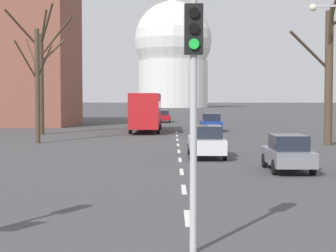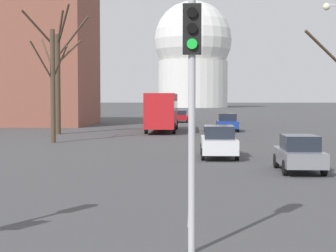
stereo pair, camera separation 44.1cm
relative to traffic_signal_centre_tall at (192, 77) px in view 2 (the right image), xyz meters
The scene contains 19 objects.
lane_stripe_1 4.72m from the traffic_signal_centre_tall, 90.37° to the left, with size 0.16×2.00×0.01m, color silver.
lane_stripe_2 8.45m from the traffic_signal_centre_tall, 90.15° to the left, with size 0.16×2.00×0.01m, color silver.
lane_stripe_3 12.69m from the traffic_signal_centre_tall, 90.10° to the left, with size 0.16×2.00×0.01m, color silver.
lane_stripe_4 17.07m from the traffic_signal_centre_tall, 90.07° to the left, with size 0.16×2.00×0.01m, color silver.
lane_stripe_5 21.49m from the traffic_signal_centre_tall, 90.06° to the left, with size 0.16×2.00×0.01m, color silver.
lane_stripe_6 25.94m from the traffic_signal_centre_tall, 90.05° to the left, with size 0.16×2.00×0.01m, color silver.
lane_stripe_7 30.41m from the traffic_signal_centre_tall, 90.04° to the left, with size 0.16×2.00×0.01m, color silver.
lane_stripe_8 34.88m from the traffic_signal_centre_tall, 90.03° to the left, with size 0.16×2.00×0.01m, color silver.
lane_stripe_9 39.36m from the traffic_signal_centre_tall, 90.03° to the left, with size 0.16×2.00×0.01m, color silver.
traffic_signal_centre_tall is the anchor object (origin of this frame).
sedan_near_left 18.17m from the traffic_signal_centre_tall, 85.69° to the left, with size 1.83×4.60×1.65m.
sedan_near_right 60.62m from the traffic_signal_centre_tall, 91.46° to the left, with size 1.80×4.15×1.55m.
sedan_mid_centre 13.48m from the traffic_signal_centre_tall, 70.42° to the left, with size 1.70×3.90×1.53m.
sedan_far_left 41.26m from the traffic_signal_centre_tall, 85.56° to the left, with size 1.96×4.35×1.66m.
city_bus 40.33m from the traffic_signal_centre_tall, 93.97° to the left, with size 2.66×10.80×3.48m.
bare_tree_left_near 28.82m from the traffic_signal_centre_tall, 109.48° to the left, with size 1.90×3.18×7.76m.
bare_tree_left_far 37.92m from the traffic_signal_centre_tall, 107.47° to the left, with size 5.39×4.67×10.70m.
capitol_dome 180.08m from the traffic_signal_centre_tall, 90.01° to the left, with size 26.04×26.04×36.79m.
apartment_block_left 57.47m from the traffic_signal_centre_tall, 111.32° to the left, with size 18.00×14.00×18.17m, color brown.
Camera 2 is at (0.04, -6.75, 3.05)m, focal length 60.00 mm.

